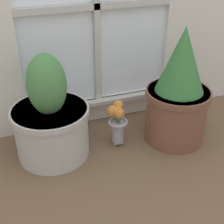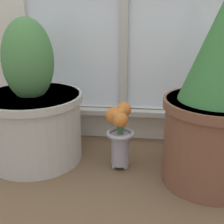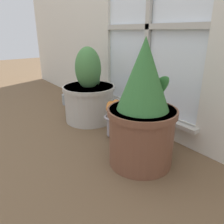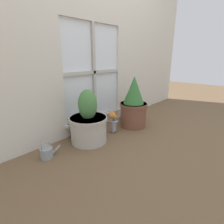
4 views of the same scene
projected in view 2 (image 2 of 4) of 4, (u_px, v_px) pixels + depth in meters
ground_plane at (111, 192)px, 1.10m from camera, size 10.00×10.00×0.00m
potted_plant_left at (33, 111)px, 1.28m from camera, size 0.41×0.41×0.59m
potted_plant_right at (216, 105)px, 1.08m from camera, size 0.37×0.37×0.67m
flower_vase at (120, 131)px, 1.22m from camera, size 0.12×0.11×0.27m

